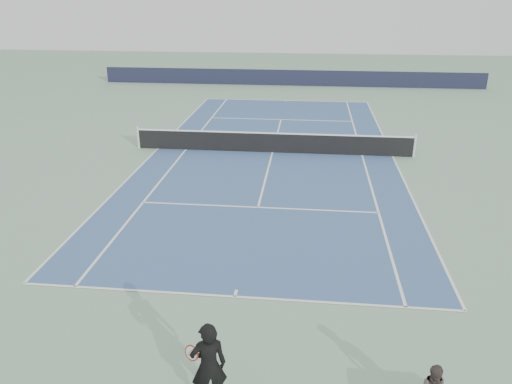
# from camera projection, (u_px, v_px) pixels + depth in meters

# --- Properties ---
(ground) EXTENTS (80.00, 80.00, 0.00)m
(ground) POSITION_uv_depth(u_px,v_px,m) (272.00, 153.00, 23.22)
(ground) COLOR gray
(court_surface) EXTENTS (10.97, 23.77, 0.01)m
(court_surface) POSITION_uv_depth(u_px,v_px,m) (272.00, 152.00, 23.22)
(court_surface) COLOR #385785
(court_surface) RESTS_ON ground
(tennis_net) EXTENTS (12.90, 0.10, 1.07)m
(tennis_net) POSITION_uv_depth(u_px,v_px,m) (273.00, 142.00, 23.03)
(tennis_net) COLOR silver
(tennis_net) RESTS_ON ground
(windscreen_far) EXTENTS (30.00, 0.25, 1.20)m
(windscreen_far) POSITION_uv_depth(u_px,v_px,m) (290.00, 78.00, 39.48)
(windscreen_far) COLOR black
(windscreen_far) RESTS_ON ground
(tennis_player) EXTENTS (0.84, 0.66, 1.77)m
(tennis_player) POSITION_uv_depth(u_px,v_px,m) (209.00, 366.00, 8.75)
(tennis_player) COLOR black
(tennis_player) RESTS_ON ground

